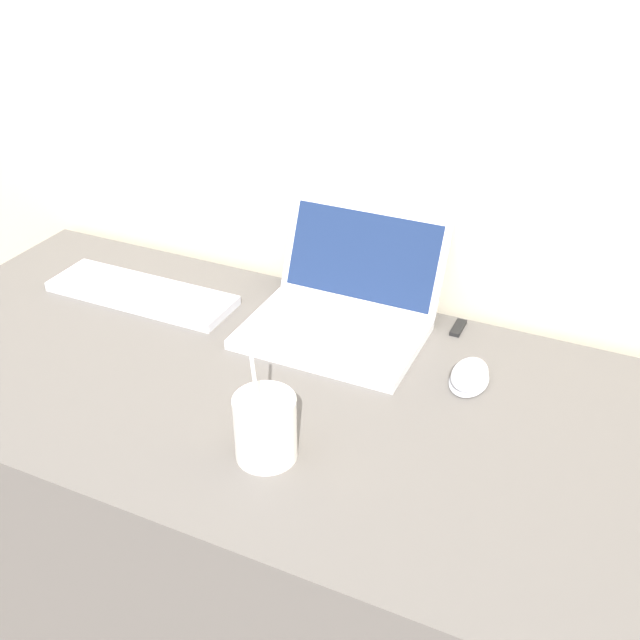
# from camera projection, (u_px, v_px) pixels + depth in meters

# --- Properties ---
(wall_back) EXTENTS (7.00, 0.04, 2.50)m
(wall_back) POSITION_uv_depth(u_px,v_px,m) (330.00, 32.00, 1.42)
(wall_back) COLOR #BCB299
(wall_back) RESTS_ON ground_plane
(desk) EXTENTS (1.46, 0.73, 0.72)m
(desk) POSITION_uv_depth(u_px,v_px,m) (248.00, 513.00, 1.57)
(desk) COLOR #5B5651
(desk) RESTS_ON ground_plane
(laptop) EXTENTS (0.35, 0.33, 0.20)m
(laptop) POSITION_uv_depth(u_px,v_px,m) (342.00, 308.00, 1.50)
(laptop) COLOR silver
(laptop) RESTS_ON desk
(drink_cup) EXTENTS (0.10, 0.10, 0.21)m
(drink_cup) POSITION_uv_depth(u_px,v_px,m) (265.00, 427.00, 1.16)
(drink_cup) COLOR silver
(drink_cup) RESTS_ON desk
(computer_mouse) EXTENTS (0.07, 0.11, 0.03)m
(computer_mouse) POSITION_uv_depth(u_px,v_px,m) (470.00, 375.00, 1.36)
(computer_mouse) COLOR #B2B2B7
(computer_mouse) RESTS_ON desk
(external_keyboard) EXTENTS (0.42, 0.13, 0.02)m
(external_keyboard) POSITION_uv_depth(u_px,v_px,m) (142.00, 293.00, 1.62)
(external_keyboard) COLOR silver
(external_keyboard) RESTS_ON desk
(usb_stick) EXTENTS (0.02, 0.06, 0.01)m
(usb_stick) POSITION_uv_depth(u_px,v_px,m) (458.00, 328.00, 1.51)
(usb_stick) COLOR black
(usb_stick) RESTS_ON desk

